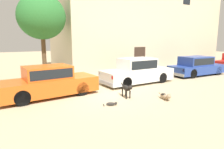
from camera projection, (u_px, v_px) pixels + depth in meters
ground_plane at (105, 94)px, 9.76m from camera, size 80.00×80.00×0.00m
parked_sedan_nearest at (49, 81)px, 9.24m from camera, size 4.69×1.99×1.46m
parked_sedan_second at (137, 71)px, 12.09m from camera, size 4.72×1.73×1.56m
parked_sedan_third at (197, 66)px, 14.85m from camera, size 4.84×1.99×1.43m
apartment_block at (141, 18)px, 18.60m from camera, size 15.98×5.65×9.36m
stray_dog_spotted at (127, 88)px, 9.03m from camera, size 0.32×1.05×0.69m
stray_dog_tan at (165, 96)px, 8.80m from camera, size 0.37×0.98×0.37m
stray_cat at (111, 104)px, 7.99m from camera, size 0.55×0.40×0.17m
acacia_tree_left at (42, 17)px, 11.77m from camera, size 2.87×2.58×5.40m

